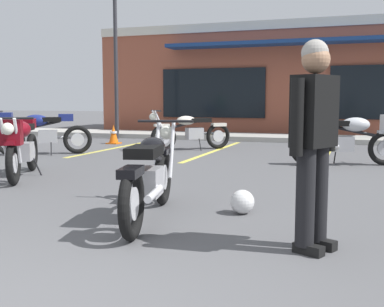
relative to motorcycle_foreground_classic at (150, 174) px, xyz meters
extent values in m
plane|color=#515154|center=(0.07, 1.50, -0.46)|extent=(80.00, 80.00, 0.00)
cube|color=#A8A59E|center=(0.07, 10.14, -0.39)|extent=(22.00, 1.80, 0.14)
cube|color=brown|center=(0.07, 14.40, 1.46)|extent=(14.44, 5.32, 3.84)
cube|color=beige|center=(0.07, 11.72, 3.22)|extent=(14.44, 0.06, 0.30)
cube|color=black|center=(-2.82, 11.71, 0.99)|extent=(3.70, 0.06, 1.70)
cube|color=navy|center=(0.07, 11.30, 2.57)|extent=(8.66, 0.90, 0.12)
cube|color=#DBCC4C|center=(-3.79, 6.54, -0.46)|extent=(0.12, 4.80, 0.01)
cube|color=#DBCC4C|center=(-1.22, 6.54, -0.46)|extent=(0.12, 4.80, 0.01)
cube|color=#DBCC4C|center=(1.36, 6.54, -0.46)|extent=(0.12, 4.80, 0.01)
torus|color=black|center=(0.15, -0.73, -0.14)|extent=(0.23, 0.65, 0.64)
cylinder|color=#B7B7BC|center=(0.15, -0.73, -0.14)|extent=(0.12, 0.29, 0.29)
torus|color=black|center=(-0.14, 0.68, -0.14)|extent=(0.23, 0.65, 0.64)
cylinder|color=#B7B7BC|center=(-0.14, 0.68, -0.14)|extent=(0.12, 0.29, 0.29)
cylinder|color=silver|center=(-0.25, 0.76, 0.18)|extent=(0.11, 0.33, 0.66)
cylinder|color=silver|center=(-0.08, 0.80, 0.18)|extent=(0.11, 0.33, 0.66)
cylinder|color=black|center=(-0.18, 0.86, 0.50)|extent=(0.65, 0.17, 0.03)
sphere|color=silver|center=(-0.20, 0.94, 0.36)|extent=(0.20, 0.20, 0.17)
cube|color=black|center=(-0.15, 0.72, 0.16)|extent=(0.21, 0.38, 0.06)
cube|color=#9E9EA3|center=(0.02, -0.10, -0.06)|extent=(0.32, 0.44, 0.28)
cylinder|color=silver|center=(0.23, -0.43, -0.10)|extent=(0.18, 0.55, 0.07)
cylinder|color=black|center=(-0.02, 0.09, 0.18)|extent=(0.25, 0.93, 0.26)
ellipsoid|color=black|center=(-0.03, 0.11, 0.26)|extent=(0.35, 0.52, 0.22)
cube|color=black|center=(0.05, -0.24, 0.26)|extent=(0.38, 0.57, 0.10)
cube|color=black|center=(0.15, -0.75, 0.14)|extent=(0.23, 0.39, 0.08)
cylinder|color=black|center=(-0.14, -0.21, -0.32)|extent=(0.14, 0.05, 0.29)
torus|color=black|center=(-3.99, 4.95, -0.14)|extent=(0.59, 0.43, 0.64)
cylinder|color=#B7B7BC|center=(-3.99, 4.95, -0.14)|extent=(0.27, 0.21, 0.29)
torus|color=black|center=(-5.20, 4.17, -0.14)|extent=(0.59, 0.43, 0.64)
cylinder|color=#B7B7BC|center=(-5.20, 4.17, -0.14)|extent=(0.27, 0.21, 0.29)
cylinder|color=silver|center=(-5.24, 4.05, 0.18)|extent=(0.30, 0.21, 0.66)
cylinder|color=silver|center=(-5.34, 4.20, 0.18)|extent=(0.30, 0.21, 0.66)
cylinder|color=black|center=(-5.35, 4.08, 0.50)|extent=(0.38, 0.57, 0.03)
cube|color=navy|center=(-5.24, 4.15, 0.16)|extent=(0.38, 0.31, 0.06)
cube|color=#9E9EA3|center=(-4.53, 4.61, -0.06)|extent=(0.47, 0.42, 0.28)
cylinder|color=silver|center=(-4.29, 4.92, -0.10)|extent=(0.50, 0.36, 0.07)
cylinder|color=black|center=(-4.70, 4.50, 0.18)|extent=(0.83, 0.56, 0.26)
ellipsoid|color=navy|center=(-4.73, 4.48, 0.30)|extent=(0.60, 0.53, 0.26)
cube|color=navy|center=(-5.25, 4.15, 0.30)|extent=(0.35, 0.37, 0.36)
cube|color=black|center=(-4.44, 4.66, 0.32)|extent=(0.47, 0.42, 0.10)
cube|color=navy|center=(-4.19, 4.82, 0.36)|extent=(0.38, 0.34, 0.16)
cylinder|color=black|center=(-4.37, 4.49, -0.32)|extent=(0.09, 0.13, 0.29)
torus|color=black|center=(-3.29, 2.43, -0.14)|extent=(0.38, 0.61, 0.64)
cylinder|color=#B7B7BC|center=(-3.29, 2.43, -0.14)|extent=(0.19, 0.28, 0.29)
torus|color=black|center=(-2.63, 1.15, -0.14)|extent=(0.38, 0.61, 0.64)
cylinder|color=#B7B7BC|center=(-2.63, 1.15, -0.14)|extent=(0.19, 0.28, 0.29)
cylinder|color=silver|center=(-2.50, 1.10, 0.18)|extent=(0.19, 0.31, 0.66)
cylinder|color=silver|center=(-2.66, 1.02, 0.18)|extent=(0.19, 0.31, 0.66)
cylinder|color=black|center=(-2.54, 0.99, 0.50)|extent=(0.60, 0.33, 0.03)
sphere|color=silver|center=(-2.51, 0.91, 0.36)|extent=(0.23, 0.23, 0.17)
cube|color=maroon|center=(-2.61, 1.11, 0.16)|extent=(0.29, 0.38, 0.06)
cube|color=#9E9EA3|center=(-2.99, 1.86, -0.06)|extent=(0.40, 0.47, 0.28)
cylinder|color=silver|center=(-3.29, 2.12, -0.10)|extent=(0.31, 0.52, 0.07)
cylinder|color=black|center=(-2.90, 1.68, 0.18)|extent=(0.49, 0.86, 0.26)
ellipsoid|color=maroon|center=(-2.88, 1.64, 0.30)|extent=(0.51, 0.60, 0.26)
cube|color=maroon|center=(-2.60, 1.10, 0.30)|extent=(0.36, 0.34, 0.36)
cube|color=black|center=(-3.04, 1.95, 0.32)|extent=(0.40, 0.47, 0.10)
cube|color=maroon|center=(-3.18, 2.21, 0.36)|extent=(0.32, 0.38, 0.16)
cylinder|color=black|center=(-2.87, 2.00, -0.32)|extent=(0.13, 0.08, 0.29)
torus|color=black|center=(-1.29, 7.03, -0.14)|extent=(0.54, 0.51, 0.64)
cylinder|color=#B7B7BC|center=(-1.29, 7.03, -0.14)|extent=(0.25, 0.24, 0.29)
torus|color=black|center=(-2.35, 6.06, -0.14)|extent=(0.54, 0.51, 0.64)
cylinder|color=#B7B7BC|center=(-2.35, 6.06, -0.14)|extent=(0.25, 0.24, 0.29)
cylinder|color=silver|center=(-2.36, 5.93, 0.18)|extent=(0.27, 0.25, 0.66)
cylinder|color=silver|center=(-2.48, 6.06, 0.18)|extent=(0.27, 0.25, 0.66)
cylinder|color=black|center=(-2.48, 5.94, 0.50)|extent=(0.47, 0.51, 0.03)
sphere|color=silver|center=(-2.54, 5.88, 0.36)|extent=(0.24, 0.24, 0.17)
cube|color=beige|center=(-2.38, 6.03, 0.16)|extent=(0.36, 0.35, 0.06)
cube|color=#9E9EA3|center=(-1.76, 6.60, -0.06)|extent=(0.46, 0.45, 0.28)
cylinder|color=silver|center=(-1.58, 6.95, -0.10)|extent=(0.45, 0.42, 0.07)
cylinder|color=black|center=(-1.91, 6.46, 0.18)|extent=(0.74, 0.68, 0.26)
ellipsoid|color=beige|center=(-1.92, 6.45, 0.26)|extent=(0.53, 0.52, 0.22)
cube|color=black|center=(-1.66, 6.69, 0.26)|extent=(0.57, 0.56, 0.10)
cube|color=beige|center=(-1.27, 7.04, 0.14)|extent=(0.37, 0.36, 0.08)
cylinder|color=black|center=(-1.59, 6.51, -0.32)|extent=(0.11, 0.12, 0.29)
torus|color=black|center=(1.10, 4.67, -0.14)|extent=(0.64, 0.29, 0.64)
cylinder|color=#B7B7BC|center=(1.10, 4.67, -0.14)|extent=(0.29, 0.14, 0.29)
cube|color=#9E9EA3|center=(1.71, 4.87, -0.06)|extent=(0.45, 0.35, 0.28)
cylinder|color=silver|center=(1.40, 4.62, -0.10)|extent=(0.55, 0.23, 0.07)
cylinder|color=black|center=(1.90, 4.93, 0.18)|extent=(0.92, 0.34, 0.26)
ellipsoid|color=silver|center=(1.94, 4.94, 0.30)|extent=(0.59, 0.44, 0.26)
cube|color=black|center=(1.62, 4.84, 0.32)|extent=(0.45, 0.35, 0.10)
cube|color=silver|center=(1.33, 4.75, 0.36)|extent=(0.37, 0.29, 0.16)
cylinder|color=black|center=(1.59, 5.02, -0.32)|extent=(0.06, 0.14, 0.29)
cube|color=black|center=(1.72, -0.45, -0.42)|extent=(0.26, 0.19, 0.08)
cube|color=black|center=(1.63, -0.63, -0.42)|extent=(0.26, 0.19, 0.08)
cylinder|color=black|center=(1.68, -0.43, 0.00)|extent=(0.20, 0.20, 0.80)
cylinder|color=black|center=(1.60, -0.61, 0.00)|extent=(0.20, 0.20, 0.80)
cube|color=black|center=(1.64, -0.52, 0.66)|extent=(0.36, 0.44, 0.56)
cylinder|color=black|center=(1.75, -0.29, 0.62)|extent=(0.13, 0.13, 0.58)
cylinder|color=black|center=(1.53, -0.74, 0.62)|extent=(0.13, 0.13, 0.58)
sphere|color=#A07556|center=(1.64, -0.52, 1.06)|extent=(0.29, 0.29, 0.22)
sphere|color=gray|center=(1.63, -0.51, 1.11)|extent=(0.28, 0.28, 0.21)
sphere|color=silver|center=(0.83, 0.53, -0.33)|extent=(0.26, 0.26, 0.26)
cube|color=black|center=(0.83, 0.63, -0.34)|extent=(0.18, 0.03, 0.09)
cube|color=orange|center=(-4.41, 7.42, -0.45)|extent=(0.34, 0.34, 0.03)
cone|color=orange|center=(-4.41, 7.42, -0.18)|extent=(0.26, 0.26, 0.50)
cylinder|color=white|center=(-4.41, 7.42, -0.14)|extent=(0.19, 0.19, 0.06)
cylinder|color=#2D2D33|center=(-5.15, 9.04, 2.27)|extent=(0.12, 0.12, 5.46)
camera|label=1|loc=(1.95, -4.38, 0.75)|focal=44.73mm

